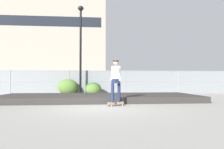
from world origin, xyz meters
name	(u,v)px	position (x,y,z in m)	size (l,w,h in m)	color
ground_plane	(101,107)	(0.00, 0.00, 0.00)	(120.00, 120.00, 0.00)	gray
gravel_berm	(99,98)	(0.00, 2.69, 0.15)	(10.32, 3.60, 0.30)	#33302D
skateboard	(116,104)	(0.65, 0.39, 0.06)	(0.82, 0.49, 0.07)	#9E5B33
skater	(116,79)	(0.65, 0.39, 1.14)	(0.70, 0.62, 1.86)	gray
chain_fence	(98,82)	(0.00, 7.83, 0.93)	(22.23, 0.06, 1.85)	gray
street_lamp	(81,39)	(-1.31, 7.22, 4.20)	(0.44, 0.44, 6.74)	black
parked_car_near	(47,83)	(-4.54, 10.50, 0.84)	(4.55, 2.26, 1.66)	black
parked_car_mid	(119,83)	(2.01, 10.38, 0.84)	(4.43, 2.01, 1.66)	silver
parked_car_far	(181,83)	(7.90, 10.33, 0.84)	(4.50, 2.14, 1.66)	navy
library_building	(54,38)	(-11.41, 47.84, 12.65)	(27.80, 11.61, 25.30)	#9E9384
shrub_left	(68,87)	(-2.26, 7.39, 0.58)	(1.50, 1.23, 1.16)	#567A33
shrub_center	(93,89)	(-0.36, 6.74, 0.41)	(1.07, 0.87, 0.83)	#567A33
shrub_right	(93,89)	(-0.35, 6.95, 0.46)	(1.19, 0.97, 0.92)	#336B2D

